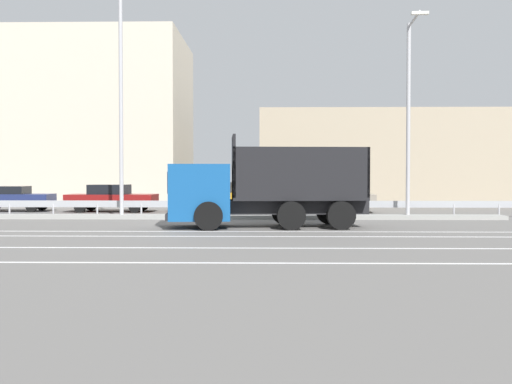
{
  "coord_description": "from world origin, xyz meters",
  "views": [
    {
      "loc": [
        2.89,
        -24.38,
        1.99
      ],
      "look_at": [
        2.36,
        0.56,
        1.28
      ],
      "focal_mm": 42.0,
      "sensor_mm": 36.0,
      "label": 1
    }
  ],
  "objects_px": {
    "parked_car_3": "(215,197)",
    "parked_car_4": "(333,199)",
    "street_lamp_1": "(120,88)",
    "parked_car_2": "(112,198)",
    "parked_car_1": "(13,198)",
    "dump_truck": "(244,194)",
    "median_road_sign": "(321,191)",
    "street_lamp_2": "(409,109)"
  },
  "relations": [
    {
      "from": "parked_car_2",
      "to": "street_lamp_2",
      "type": "bearing_deg",
      "value": 72.45
    },
    {
      "from": "parked_car_3",
      "to": "parked_car_4",
      "type": "distance_m",
      "value": 6.38
    },
    {
      "from": "dump_truck",
      "to": "parked_car_2",
      "type": "xyz_separation_m",
      "value": [
        -7.57,
        9.56,
        -0.51
      ]
    },
    {
      "from": "median_road_sign",
      "to": "parked_car_2",
      "type": "xyz_separation_m",
      "value": [
        -10.89,
        5.12,
        -0.52
      ]
    },
    {
      "from": "parked_car_1",
      "to": "parked_car_3",
      "type": "xyz_separation_m",
      "value": [
        11.17,
        0.02,
        0.08
      ]
    },
    {
      "from": "dump_truck",
      "to": "median_road_sign",
      "type": "bearing_deg",
      "value": -41.43
    },
    {
      "from": "parked_car_2",
      "to": "parked_car_4",
      "type": "distance_m",
      "value": 11.96
    },
    {
      "from": "dump_truck",
      "to": "street_lamp_1",
      "type": "relative_size",
      "value": 0.7
    },
    {
      "from": "dump_truck",
      "to": "street_lamp_1",
      "type": "height_order",
      "value": "street_lamp_1"
    },
    {
      "from": "street_lamp_2",
      "to": "street_lamp_1",
      "type": "bearing_deg",
      "value": 179.51
    },
    {
      "from": "median_road_sign",
      "to": "parked_car_3",
      "type": "relative_size",
      "value": 0.48
    },
    {
      "from": "median_road_sign",
      "to": "parked_car_1",
      "type": "bearing_deg",
      "value": 161.72
    },
    {
      "from": "dump_truck",
      "to": "median_road_sign",
      "type": "distance_m",
      "value": 5.54
    },
    {
      "from": "parked_car_3",
      "to": "street_lamp_1",
      "type": "bearing_deg",
      "value": -31.75
    },
    {
      "from": "parked_car_1",
      "to": "parked_car_3",
      "type": "relative_size",
      "value": 0.89
    },
    {
      "from": "parked_car_4",
      "to": "median_road_sign",
      "type": "bearing_deg",
      "value": 172.54
    },
    {
      "from": "dump_truck",
      "to": "parked_car_3",
      "type": "height_order",
      "value": "dump_truck"
    },
    {
      "from": "parked_car_1",
      "to": "parked_car_4",
      "type": "distance_m",
      "value": 17.53
    },
    {
      "from": "street_lamp_2",
      "to": "median_road_sign",
      "type": "bearing_deg",
      "value": 178.98
    },
    {
      "from": "street_lamp_1",
      "to": "parked_car_4",
      "type": "bearing_deg",
      "value": 25.34
    },
    {
      "from": "dump_truck",
      "to": "parked_car_2",
      "type": "bearing_deg",
      "value": 33.77
    },
    {
      "from": "parked_car_1",
      "to": "parked_car_2",
      "type": "relative_size",
      "value": 0.9
    },
    {
      "from": "street_lamp_1",
      "to": "parked_car_2",
      "type": "height_order",
      "value": "street_lamp_1"
    },
    {
      "from": "street_lamp_2",
      "to": "parked_car_4",
      "type": "relative_size",
      "value": 1.91
    },
    {
      "from": "street_lamp_1",
      "to": "parked_car_3",
      "type": "xyz_separation_m",
      "value": [
        3.83,
        5.41,
        -5.15
      ]
    },
    {
      "from": "parked_car_4",
      "to": "street_lamp_2",
      "type": "bearing_deg",
      "value": -144.82
    },
    {
      "from": "dump_truck",
      "to": "parked_car_1",
      "type": "xyz_separation_m",
      "value": [
        -13.14,
        9.87,
        -0.55
      ]
    },
    {
      "from": "median_road_sign",
      "to": "parked_car_2",
      "type": "bearing_deg",
      "value": 154.82
    },
    {
      "from": "parked_car_3",
      "to": "parked_car_2",
      "type": "bearing_deg",
      "value": -83.11
    },
    {
      "from": "street_lamp_1",
      "to": "parked_car_4",
      "type": "xyz_separation_m",
      "value": [
        10.18,
        4.82,
        -5.24
      ]
    },
    {
      "from": "median_road_sign",
      "to": "street_lamp_1",
      "type": "xyz_separation_m",
      "value": [
        -9.11,
        0.04,
        4.69
      ]
    },
    {
      "from": "street_lamp_2",
      "to": "parked_car_2",
      "type": "xyz_separation_m",
      "value": [
        -14.84,
        5.19,
        -4.22
      ]
    },
    {
      "from": "parked_car_1",
      "to": "dump_truck",
      "type": "bearing_deg",
      "value": 51.62
    },
    {
      "from": "street_lamp_2",
      "to": "parked_car_3",
      "type": "relative_size",
      "value": 1.83
    },
    {
      "from": "parked_car_1",
      "to": "parked_car_4",
      "type": "height_order",
      "value": "parked_car_1"
    },
    {
      "from": "parked_car_1",
      "to": "parked_car_3",
      "type": "distance_m",
      "value": 11.17
    },
    {
      "from": "street_lamp_2",
      "to": "parked_car_1",
      "type": "bearing_deg",
      "value": 164.9
    },
    {
      "from": "median_road_sign",
      "to": "parked_car_4",
      "type": "relative_size",
      "value": 0.5
    },
    {
      "from": "street_lamp_1",
      "to": "parked_car_2",
      "type": "xyz_separation_m",
      "value": [
        -1.78,
        5.08,
        -5.2
      ]
    },
    {
      "from": "street_lamp_2",
      "to": "parked_car_1",
      "type": "height_order",
      "value": "street_lamp_2"
    },
    {
      "from": "parked_car_3",
      "to": "parked_car_4",
      "type": "relative_size",
      "value": 1.04
    },
    {
      "from": "dump_truck",
      "to": "median_road_sign",
      "type": "relative_size",
      "value": 3.32
    }
  ]
}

